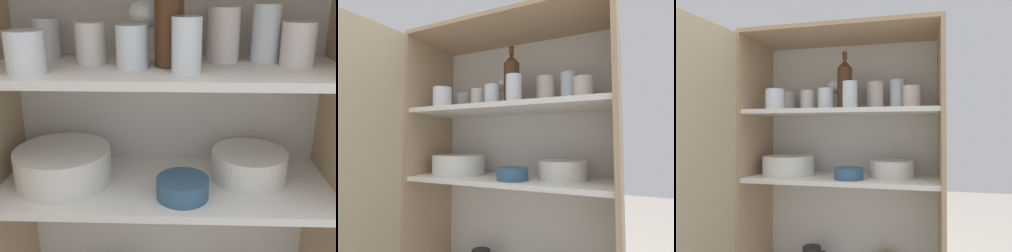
# 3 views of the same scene
# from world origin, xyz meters

# --- Properties ---
(cupboard_back_panel) EXTENTS (0.88, 0.02, 1.36)m
(cupboard_back_panel) POSITION_xyz_m (0.00, 0.33, 0.68)
(cupboard_back_panel) COLOR silver
(cupboard_back_panel) RESTS_ON ground_plane
(cupboard_side_left) EXTENTS (0.02, 0.36, 1.36)m
(cupboard_side_left) POSITION_xyz_m (-0.43, 0.16, 0.68)
(cupboard_side_left) COLOR tan
(cupboard_side_left) RESTS_ON ground_plane
(cupboard_side_right) EXTENTS (0.02, 0.36, 1.36)m
(cupboard_side_right) POSITION_xyz_m (0.43, 0.16, 0.68)
(cupboard_side_right) COLOR tan
(cupboard_side_right) RESTS_ON ground_plane
(cupboard_top_panel) EXTENTS (0.88, 0.36, 0.02)m
(cupboard_top_panel) POSITION_xyz_m (0.00, 0.16, 1.37)
(cupboard_top_panel) COLOR tan
(cupboard_top_panel) RESTS_ON cupboard_side_left
(shelf_board_middle) EXTENTS (0.84, 0.32, 0.02)m
(shelf_board_middle) POSITION_xyz_m (0.00, 0.16, 0.72)
(shelf_board_middle) COLOR white
(shelf_board_upper) EXTENTS (0.84, 0.32, 0.02)m
(shelf_board_upper) POSITION_xyz_m (0.00, 0.16, 1.02)
(shelf_board_upper) COLOR white
(cupboard_door) EXTENTS (0.08, 0.44, 1.36)m
(cupboard_door) POSITION_xyz_m (-0.47, -0.23, 0.68)
(cupboard_door) COLOR tan
(cupboard_door) RESTS_ON ground_plane
(tumbler_glass_0) EXTENTS (0.06, 0.06, 0.12)m
(tumbler_glass_0) POSITION_xyz_m (0.05, 0.09, 1.09)
(tumbler_glass_0) COLOR white
(tumbler_glass_0) RESTS_ON shelf_board_upper
(tumbler_glass_1) EXTENTS (0.08, 0.08, 0.09)m
(tumbler_glass_1) POSITION_xyz_m (-0.29, 0.07, 1.08)
(tumbler_glass_1) COLOR white
(tumbler_glass_1) RESTS_ON shelf_board_upper
(tumbler_glass_2) EXTENTS (0.07, 0.07, 0.10)m
(tumbler_glass_2) POSITION_xyz_m (-0.18, 0.19, 1.08)
(tumbler_glass_2) COLOR silver
(tumbler_glass_2) RESTS_ON shelf_board_upper
(tumbler_glass_3) EXTENTS (0.07, 0.07, 0.14)m
(tumbler_glass_3) POSITION_xyz_m (0.24, 0.23, 1.10)
(tumbler_glass_3) COLOR white
(tumbler_glass_3) RESTS_ON shelf_board_upper
(tumbler_glass_4) EXTENTS (0.08, 0.08, 0.10)m
(tumbler_glass_4) POSITION_xyz_m (0.31, 0.18, 1.08)
(tumbler_glass_4) COLOR silver
(tumbler_glass_4) RESTS_ON shelf_board_upper
(tumbler_glass_5) EXTENTS (0.07, 0.07, 0.10)m
(tumbler_glass_5) POSITION_xyz_m (-0.31, 0.26, 1.08)
(tumbler_glass_5) COLOR white
(tumbler_glass_5) RESTS_ON shelf_board_upper
(tumbler_glass_6) EXTENTS (0.07, 0.07, 0.10)m
(tumbler_glass_6) POSITION_xyz_m (-0.07, 0.14, 1.08)
(tumbler_glass_6) COLOR white
(tumbler_glass_6) RESTS_ON shelf_board_upper
(tumbler_glass_7) EXTENTS (0.08, 0.08, 0.13)m
(tumbler_glass_7) POSITION_xyz_m (0.14, 0.23, 1.10)
(tumbler_glass_7) COLOR silver
(tumbler_glass_7) RESTS_ON shelf_board_upper
(wine_glass_0) EXTENTS (0.09, 0.09, 0.15)m
(wine_glass_0) POSITION_xyz_m (-0.05, 0.23, 1.14)
(wine_glass_0) COLOR white
(wine_glass_0) RESTS_ON shelf_board_upper
(wine_bottle) EXTENTS (0.07, 0.07, 0.26)m
(wine_bottle) POSITION_xyz_m (0.01, 0.16, 1.15)
(wine_bottle) COLOR #4C2D19
(wine_bottle) RESTS_ON shelf_board_upper
(plate_stack_white) EXTENTS (0.24, 0.24, 0.09)m
(plate_stack_white) POSITION_xyz_m (-0.26, 0.16, 0.77)
(plate_stack_white) COLOR silver
(plate_stack_white) RESTS_ON shelf_board_middle
(mixing_bowl_large) EXTENTS (0.20, 0.20, 0.08)m
(mixing_bowl_large) POSITION_xyz_m (0.22, 0.19, 0.77)
(mixing_bowl_large) COLOR silver
(mixing_bowl_large) RESTS_ON shelf_board_middle
(serving_bowl_small) EXTENTS (0.13, 0.13, 0.05)m
(serving_bowl_small) POSITION_xyz_m (0.04, 0.09, 0.75)
(serving_bowl_small) COLOR #33567A
(serving_bowl_small) RESTS_ON shelf_board_middle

